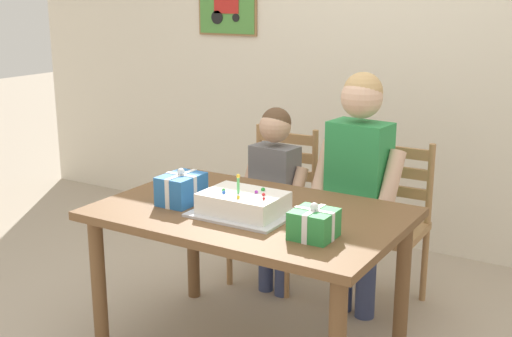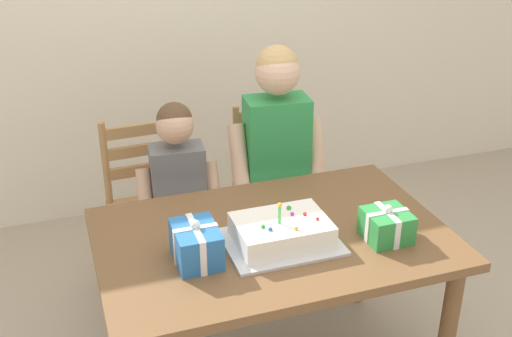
# 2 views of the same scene
# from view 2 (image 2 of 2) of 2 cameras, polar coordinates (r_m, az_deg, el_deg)

# --- Properties ---
(back_wall) EXTENTS (6.40, 0.11, 2.60)m
(back_wall) POSITION_cam_2_polar(r_m,az_deg,el_deg) (3.98, -7.74, 14.23)
(back_wall) COLOR silver
(back_wall) RESTS_ON ground
(dining_table) EXTENTS (1.40, 0.91, 0.74)m
(dining_table) POSITION_cam_2_polar(r_m,az_deg,el_deg) (2.59, 1.51, -7.81)
(dining_table) COLOR brown
(dining_table) RESTS_ON ground
(birthday_cake) EXTENTS (0.44, 0.34, 0.19)m
(birthday_cake) POSITION_cam_2_polar(r_m,az_deg,el_deg) (2.46, 2.31, -5.80)
(birthday_cake) COLOR silver
(birthday_cake) RESTS_ON dining_table
(gift_box_red_large) EXTENTS (0.17, 0.22, 0.17)m
(gift_box_red_large) POSITION_cam_2_polar(r_m,az_deg,el_deg) (2.35, -5.44, -6.83)
(gift_box_red_large) COLOR #286BB7
(gift_box_red_large) RESTS_ON dining_table
(gift_box_beside_cake) EXTENTS (0.18, 0.17, 0.15)m
(gift_box_beside_cake) POSITION_cam_2_polar(r_m,az_deg,el_deg) (2.53, 11.72, -5.06)
(gift_box_beside_cake) COLOR #2D8E42
(gift_box_beside_cake) RESTS_ON dining_table
(chair_left) EXTENTS (0.44, 0.44, 0.92)m
(chair_left) POSITION_cam_2_polar(r_m,az_deg,el_deg) (3.32, -9.42, -3.58)
(chair_left) COLOR #A87A4C
(chair_left) RESTS_ON ground
(chair_right) EXTENTS (0.43, 0.43, 0.92)m
(chair_right) POSITION_cam_2_polar(r_m,az_deg,el_deg) (3.48, 1.98, -1.81)
(chair_right) COLOR #A87A4C
(chair_right) RESTS_ON ground
(child_older) EXTENTS (0.50, 0.29, 1.33)m
(child_older) POSITION_cam_2_polar(r_m,az_deg,el_deg) (3.13, 1.87, 1.82)
(child_older) COLOR #38426B
(child_older) RESTS_ON ground
(child_younger) EXTENTS (0.41, 0.24, 1.10)m
(child_younger) POSITION_cam_2_polar(r_m,az_deg,el_deg) (3.07, -7.02, -1.77)
(child_younger) COLOR #38426B
(child_younger) RESTS_ON ground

